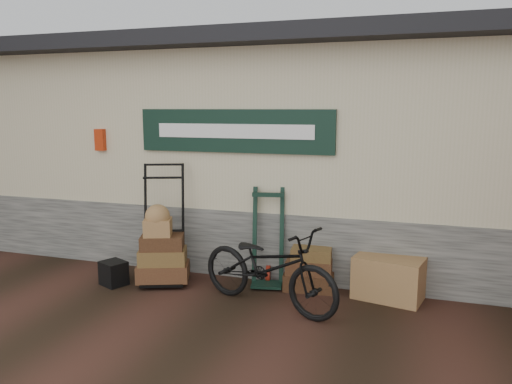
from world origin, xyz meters
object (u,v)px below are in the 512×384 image
Objects in this scene: bicycle at (268,262)px; black_trunk at (114,273)px; wicker_hamper at (389,277)px; porter_trolley at (164,222)px; suitcase_stack at (309,268)px; green_barrow at (268,237)px.

black_trunk is at bearing 107.14° from bicycle.
porter_trolley is at bearing -174.63° from wicker_hamper.
wicker_hamper reaches higher than black_trunk.
bicycle is (2.09, -0.08, 0.38)m from black_trunk.
suitcase_stack is at bearing -5.44° from bicycle.
bicycle is at bearing -84.12° from green_barrow.
porter_trolley reaches higher than suitcase_stack.
porter_trolley is at bearing -171.90° from suitcase_stack.
wicker_hamper is at bearing -0.00° from suitcase_stack.
black_trunk is at bearing -165.50° from suitcase_stack.
black_trunk is (-1.87, -0.62, -0.47)m from green_barrow.
green_barrow is at bearing -180.00° from suitcase_stack.
suitcase_stack is 0.34× the size of bicycle.
green_barrow is 0.64m from suitcase_stack.
wicker_hamper is at bearing -15.49° from porter_trolley.
suitcase_stack is 1.99× the size of black_trunk.
suitcase_stack is 2.49m from black_trunk.
green_barrow is 0.69× the size of bicycle.
suitcase_stack is 0.79× the size of wicker_hamper.
green_barrow is 2.03m from black_trunk.
wicker_hamper is at bearing 10.47° from black_trunk.
suitcase_stack reaches higher than black_trunk.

